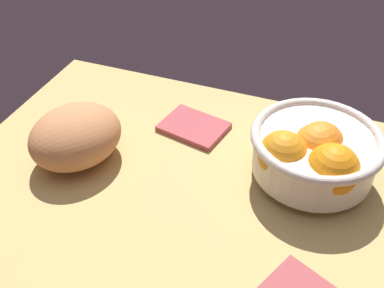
% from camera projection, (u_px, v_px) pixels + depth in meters
% --- Properties ---
extents(ground_plane, '(0.79, 0.55, 0.03)m').
position_uv_depth(ground_plane, '(191.00, 187.00, 0.77)').
color(ground_plane, tan).
extents(fruit_bowl, '(0.21, 0.21, 0.11)m').
position_uv_depth(fruit_bowl, '(314.00, 153.00, 0.72)').
color(fruit_bowl, silver).
rests_on(fruit_bowl, ground).
extents(bread_loaf, '(0.19, 0.20, 0.10)m').
position_uv_depth(bread_loaf, '(76.00, 136.00, 0.77)').
color(bread_loaf, tan).
rests_on(bread_loaf, ground).
extents(napkin_spare, '(0.13, 0.11, 0.01)m').
position_uv_depth(napkin_spare, '(194.00, 127.00, 0.86)').
color(napkin_spare, '#B34D52').
rests_on(napkin_spare, ground).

